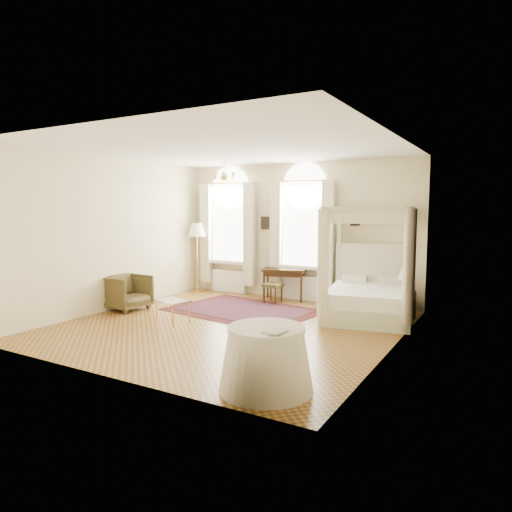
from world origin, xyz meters
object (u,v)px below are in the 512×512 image
(floor_lamp, at_px, (197,233))
(armchair, at_px, (127,292))
(writing_desk, at_px, (284,273))
(stool, at_px, (273,287))
(nightstand, at_px, (404,303))
(coffee_table, at_px, (173,302))
(canopy_bed, at_px, (369,293))
(side_table, at_px, (266,359))

(floor_lamp, bearing_deg, armchair, -90.14)
(writing_desk, xyz_separation_m, stool, (-0.08, -0.41, -0.28))
(nightstand, relative_size, coffee_table, 0.76)
(coffee_table, bearing_deg, canopy_bed, 34.91)
(armchair, bearing_deg, coffee_table, -99.80)
(canopy_bed, bearing_deg, writing_desk, 160.38)
(writing_desk, relative_size, side_table, 0.97)
(nightstand, bearing_deg, side_table, -97.78)
(canopy_bed, distance_m, writing_desk, 2.45)
(armchair, bearing_deg, writing_desk, -39.26)
(armchair, height_order, side_table, side_table)
(nightstand, xyz_separation_m, side_table, (-0.64, -4.69, 0.10))
(canopy_bed, distance_m, side_table, 4.22)
(side_table, bearing_deg, canopy_bed, 89.34)
(armchair, height_order, floor_lamp, floor_lamp)
(nightstand, height_order, side_table, side_table)
(coffee_table, bearing_deg, armchair, 166.06)
(side_table, bearing_deg, armchair, 153.33)
(canopy_bed, bearing_deg, floor_lamp, 171.89)
(canopy_bed, xyz_separation_m, armchair, (-4.81, -1.83, -0.13))
(stool, xyz_separation_m, floor_lamp, (-2.42, 0.28, 1.17))
(armchair, distance_m, coffee_table, 1.66)
(floor_lamp, bearing_deg, side_table, -45.90)
(canopy_bed, height_order, nightstand, canopy_bed)
(writing_desk, xyz_separation_m, side_table, (2.25, -5.04, -0.27))
(stool, height_order, floor_lamp, floor_lamp)
(writing_desk, distance_m, armchair, 3.66)
(writing_desk, bearing_deg, coffee_table, -106.35)
(writing_desk, height_order, coffee_table, writing_desk)
(canopy_bed, bearing_deg, stool, 170.33)
(stool, bearing_deg, armchair, -137.32)
(stool, bearing_deg, floor_lamp, 173.44)
(stool, bearing_deg, nightstand, 1.24)
(floor_lamp, bearing_deg, writing_desk, 3.11)
(coffee_table, relative_size, side_table, 0.65)
(armchair, distance_m, floor_lamp, 2.77)
(stool, relative_size, floor_lamp, 0.25)
(nightstand, xyz_separation_m, stool, (-2.97, -0.06, 0.09))
(canopy_bed, relative_size, nightstand, 4.08)
(writing_desk, bearing_deg, canopy_bed, -19.62)
(writing_desk, bearing_deg, nightstand, -6.90)
(writing_desk, height_order, stool, writing_desk)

